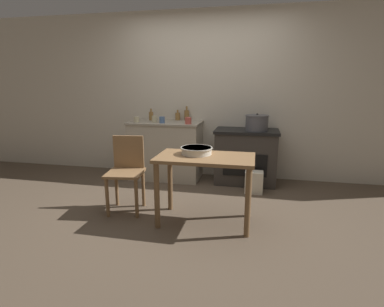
{
  "coord_description": "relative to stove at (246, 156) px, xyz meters",
  "views": [
    {
      "loc": [
        0.79,
        -3.13,
        1.46
      ],
      "look_at": [
        0.0,
        0.54,
        0.58
      ],
      "focal_mm": 28.0,
      "sensor_mm": 36.0,
      "label": 1
    }
  ],
  "objects": [
    {
      "name": "cup_center_left",
      "position": [
        -0.83,
        -0.24,
        0.54
      ],
      "size": [
        0.09,
        0.09,
        0.1
      ],
      "primitive_type": "cylinder",
      "color": "#B74C42",
      "rests_on": "counter_cabinet"
    },
    {
      "name": "ground_plane",
      "position": [
        -0.66,
        -1.28,
        -0.4
      ],
      "size": [
        14.0,
        14.0,
        0.0
      ],
      "primitive_type": "plane",
      "color": "brown"
    },
    {
      "name": "chair",
      "position": [
        -1.32,
        -1.31,
        0.08
      ],
      "size": [
        0.45,
        0.45,
        0.87
      ],
      "rotation": [
        0.0,
        0.0,
        0.14
      ],
      "color": "olive",
      "rests_on": "ground_plane"
    },
    {
      "name": "mixing_bowl_large",
      "position": [
        -0.48,
        -1.38,
        0.37
      ],
      "size": [
        0.34,
        0.34,
        0.08
      ],
      "color": "silver",
      "rests_on": "work_table"
    },
    {
      "name": "cup_center_right",
      "position": [
        -1.37,
        -0.13,
        0.54
      ],
      "size": [
        0.08,
        0.08,
        0.09
      ],
      "primitive_type": "cylinder",
      "color": "beige",
      "rests_on": "counter_cabinet"
    },
    {
      "name": "bottle_left",
      "position": [
        -1.5,
        0.09,
        0.56
      ],
      "size": [
        0.07,
        0.07,
        0.18
      ],
      "color": "olive",
      "rests_on": "counter_cabinet"
    },
    {
      "name": "wall_back",
      "position": [
        -0.66,
        0.31,
        0.87
      ],
      "size": [
        8.0,
        0.07,
        2.55
      ],
      "color": "beige",
      "rests_on": "ground_plane"
    },
    {
      "name": "bottle_far_left",
      "position": [
        -0.95,
        0.2,
        0.57
      ],
      "size": [
        0.08,
        0.08,
        0.22
      ],
      "color": "olive",
      "rests_on": "counter_cabinet"
    },
    {
      "name": "stove",
      "position": [
        0.0,
        0.0,
        0.0
      ],
      "size": [
        0.92,
        0.58,
        0.8
      ],
      "color": "#38332D",
      "rests_on": "ground_plane"
    },
    {
      "name": "counter_cabinet",
      "position": [
        -1.23,
        -0.02,
        0.04
      ],
      "size": [
        1.1,
        0.61,
        0.89
      ],
      "color": "#B2A893",
      "rests_on": "ground_plane"
    },
    {
      "name": "flour_sack",
      "position": [
        0.14,
        -0.44,
        -0.25
      ],
      "size": [
        0.24,
        0.17,
        0.3
      ],
      "primitive_type": "cube",
      "color": "beige",
      "rests_on": "ground_plane"
    },
    {
      "name": "stock_pot",
      "position": [
        0.14,
        -0.07,
        0.51
      ],
      "size": [
        0.33,
        0.33,
        0.25
      ],
      "color": "#4C4C51",
      "rests_on": "stove"
    },
    {
      "name": "cup_mid_right",
      "position": [
        -1.64,
        -0.18,
        0.53
      ],
      "size": [
        0.08,
        0.08,
        0.08
      ],
      "primitive_type": "cylinder",
      "color": "beige",
      "rests_on": "counter_cabinet"
    },
    {
      "name": "bottle_mid_left",
      "position": [
        -1.1,
        0.2,
        0.55
      ],
      "size": [
        0.08,
        0.08,
        0.16
      ],
      "color": "olive",
      "rests_on": "counter_cabinet"
    },
    {
      "name": "work_table",
      "position": [
        -0.37,
        -1.45,
        0.2
      ],
      "size": [
        1.01,
        0.57,
        0.73
      ],
      "color": "olive",
      "rests_on": "ground_plane"
    },
    {
      "name": "cup_center",
      "position": [
        -1.23,
        -0.2,
        0.54
      ],
      "size": [
        0.08,
        0.08,
        0.09
      ],
      "primitive_type": "cylinder",
      "color": "#4C6B99",
      "rests_on": "counter_cabinet"
    }
  ]
}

